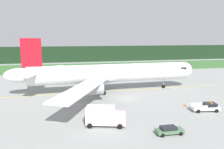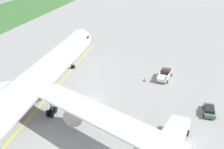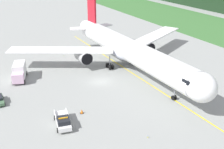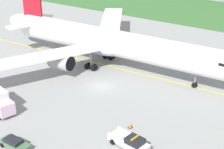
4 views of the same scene
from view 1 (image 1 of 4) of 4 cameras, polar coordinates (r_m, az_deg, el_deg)
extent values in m
plane|color=gray|center=(55.88, 4.14, -6.32)|extent=(320.00, 320.00, 0.00)
cube|color=#386932|center=(113.64, -4.43, 1.96)|extent=(320.00, 33.64, 0.04)
cube|color=black|center=(140.46, -6.02, 5.41)|extent=(288.00, 6.51, 9.61)
cube|color=yellow|center=(63.28, -0.57, -4.36)|extent=(71.65, 2.47, 0.01)
cylinder|color=white|center=(62.20, -0.58, 0.36)|extent=(44.93, 6.48, 5.13)
ellipsoid|color=white|center=(71.30, 18.05, 1.10)|extent=(5.80, 5.30, 5.13)
ellipsoid|color=white|center=(61.25, -22.92, -0.20)|extent=(8.32, 4.09, 3.85)
ellipsoid|color=#A6AAB8|center=(61.97, -2.60, -1.01)|extent=(10.29, 5.69, 2.82)
cube|color=black|center=(70.54, 17.25, 1.78)|extent=(1.95, 4.93, 0.70)
cube|color=white|center=(74.23, -9.82, 1.27)|extent=(16.56, 24.03, 0.35)
cylinder|color=#A1A1A1|center=(70.23, -7.12, -0.39)|extent=(4.58, 3.13, 2.99)
cylinder|color=black|center=(70.54, -5.27, -0.32)|extent=(0.20, 2.75, 2.75)
cube|color=white|center=(47.65, -7.34, -3.44)|extent=(15.35, 24.51, 0.35)
cylinder|color=#A1A1A1|center=(52.82, -4.74, -3.76)|extent=(4.58, 3.13, 2.99)
cylinder|color=black|center=(53.22, -2.30, -3.63)|extent=(0.20, 2.75, 2.75)
cube|color=#AE121E|center=(60.23, -20.35, 4.68)|extent=(5.14, 0.60, 8.88)
cube|color=white|center=(64.08, -20.24, 0.84)|extent=(4.95, 6.89, 0.28)
cube|color=white|center=(57.56, -20.92, -0.16)|extent=(4.65, 6.84, 0.28)
cylinder|color=gray|center=(68.75, 13.37, -1.94)|extent=(0.20, 0.20, 2.72)
cylinder|color=black|center=(69.26, 13.22, -3.00)|extent=(0.91, 0.25, 0.90)
cylinder|color=black|center=(68.81, 13.42, -3.09)|extent=(0.91, 0.25, 0.90)
cylinder|color=gray|center=(65.38, -4.02, -2.16)|extent=(0.28, 0.28, 2.72)
cylinder|color=black|center=(65.46, -3.35, -3.36)|extent=(1.21, 0.34, 1.20)
cylinder|color=black|center=(66.13, -3.46, -3.23)|extent=(1.21, 0.34, 1.20)
cylinder|color=black|center=(65.23, -4.56, -3.42)|extent=(1.21, 0.34, 1.20)
cylinder|color=black|center=(65.90, -4.66, -3.29)|extent=(1.21, 0.34, 1.20)
cylinder|color=gray|center=(58.98, -2.89, -3.47)|extent=(0.28, 0.28, 2.72)
cylinder|color=black|center=(59.78, -2.28, -4.63)|extent=(1.21, 0.34, 1.20)
cylinder|color=black|center=(59.11, -2.14, -4.80)|extent=(1.21, 0.34, 1.20)
cylinder|color=black|center=(59.52, -3.61, -4.71)|extent=(1.21, 0.34, 1.20)
cylinder|color=black|center=(58.85, -3.48, -4.87)|extent=(1.21, 0.34, 1.20)
cube|color=silver|center=(50.53, 23.20, -8.01)|extent=(5.99, 2.93, 0.70)
cube|color=black|center=(50.80, 24.31, -7.17)|extent=(2.56, 2.25, 0.70)
cube|color=silver|center=(50.63, 21.34, -7.17)|extent=(2.74, 0.51, 0.45)
cube|color=silver|center=(48.91, 22.32, -7.83)|extent=(2.74, 0.51, 0.45)
cube|color=orange|center=(50.69, 24.34, -6.70)|extent=(0.42, 1.48, 0.16)
cylinder|color=black|center=(52.42, 24.57, -7.88)|extent=(0.79, 0.35, 0.76)
cylinder|color=black|center=(50.65, 25.72, -8.57)|extent=(0.79, 0.35, 0.76)
cylinder|color=black|center=(50.72, 20.64, -8.19)|extent=(0.79, 0.35, 0.76)
cylinder|color=black|center=(48.89, 21.67, -8.93)|extent=(0.79, 0.35, 0.76)
cube|color=silver|center=(38.89, 2.13, -11.39)|extent=(2.47, 2.82, 2.00)
cube|color=silver|center=(38.89, -3.03, -10.54)|extent=(5.44, 3.63, 3.08)
cylinder|color=#99999E|center=(39.40, -1.53, -12.80)|extent=(0.77, 0.30, 1.04)
cylinder|color=#99999E|center=(39.60, -4.47, -12.71)|extent=(0.77, 0.30, 1.04)
cylinder|color=black|center=(40.37, 2.15, -12.10)|extent=(0.94, 0.49, 0.90)
cylinder|color=black|center=(38.16, 2.09, -13.44)|extent=(0.94, 0.49, 0.90)
cylinder|color=black|center=(40.77, -5.31, -11.91)|extent=(0.94, 0.49, 0.90)
cylinder|color=black|center=(38.58, -5.84, -13.22)|extent=(0.94, 0.49, 0.90)
cube|color=#476B4A|center=(37.47, 14.83, -14.03)|extent=(4.49, 1.80, 0.55)
cube|color=black|center=(37.18, 14.55, -13.37)|extent=(2.52, 1.57, 0.45)
cylinder|color=black|center=(38.98, 16.33, -13.57)|extent=(0.60, 0.19, 0.60)
cylinder|color=black|center=(37.55, 17.65, -14.57)|extent=(0.60, 0.19, 0.60)
cylinder|color=black|center=(37.69, 11.99, -14.22)|extent=(0.60, 0.19, 0.60)
cylinder|color=black|center=(36.21, 13.16, -15.30)|extent=(0.60, 0.19, 0.60)
cube|color=black|center=(52.83, 18.68, -7.77)|extent=(0.62, 0.62, 0.03)
cone|color=orange|center=(52.72, 18.70, -7.37)|extent=(0.48, 0.48, 0.75)
cylinder|color=yellow|center=(64.06, 24.45, -4.96)|extent=(0.10, 0.10, 0.28)
sphere|color=blue|center=(64.01, 24.46, -4.80)|extent=(0.12, 0.12, 0.12)
cylinder|color=yellow|center=(51.95, -17.17, -7.84)|extent=(0.10, 0.10, 0.29)
sphere|color=blue|center=(51.89, -17.18, -7.63)|extent=(0.12, 0.12, 0.12)
camera|label=2|loc=(47.56, -52.11, 19.04)|focal=44.91mm
camera|label=3|loc=(74.29, 56.26, 13.18)|focal=45.68mm
camera|label=4|loc=(50.39, 74.71, 18.14)|focal=56.87mm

